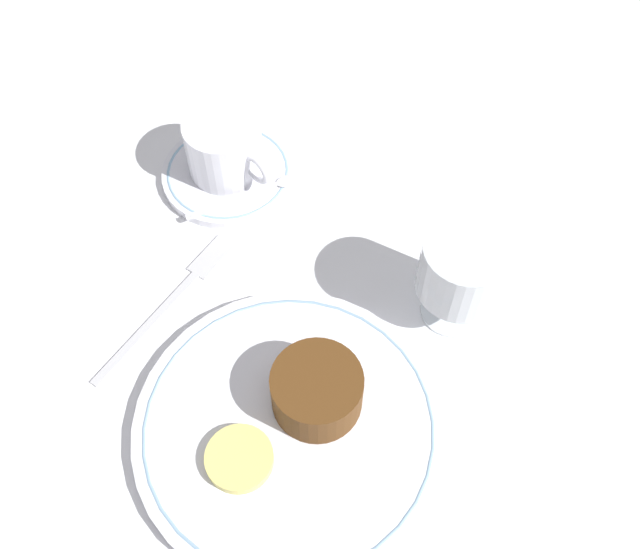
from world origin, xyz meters
TOP-DOWN VIEW (x-y plane):
  - ground_plane at (0.00, 0.00)m, footprint 3.00×3.00m
  - dinner_plate at (0.01, -0.01)m, footprint 0.27×0.27m
  - saucer at (-0.24, 0.15)m, footprint 0.14×0.14m
  - coffee_cup at (-0.24, 0.15)m, footprint 0.11×0.08m
  - spoon at (-0.20, 0.14)m, footprint 0.05×0.12m
  - wine_glass at (0.03, 0.18)m, footprint 0.08×0.08m
  - fork at (-0.17, 0.02)m, footprint 0.05×0.19m
  - dessert_cake at (0.01, 0.02)m, footprint 0.08×0.08m
  - pineapple_slice at (0.00, -0.06)m, footprint 0.06×0.06m

SIDE VIEW (x-z plane):
  - ground_plane at x=0.00m, z-range 0.00..0.00m
  - fork at x=-0.17m, z-range 0.00..0.01m
  - saucer at x=-0.24m, z-range 0.00..0.01m
  - dinner_plate at x=0.01m, z-range 0.00..0.02m
  - spoon at x=-0.20m, z-range 0.01..0.01m
  - pineapple_slice at x=0.00m, z-range 0.01..0.02m
  - dessert_cake at x=0.01m, z-range 0.01..0.06m
  - coffee_cup at x=-0.24m, z-range 0.01..0.08m
  - wine_glass at x=0.03m, z-range 0.02..0.12m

